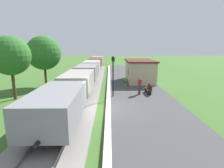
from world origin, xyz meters
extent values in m
plane|color=#3D6628|center=(0.00, 0.00, 0.00)|extent=(160.00, 160.00, 0.00)
cube|color=#424244|center=(3.20, 0.00, 0.12)|extent=(6.00, 60.00, 0.25)
cube|color=silver|center=(0.40, 0.00, 0.25)|extent=(0.36, 60.00, 0.01)
cube|color=gray|center=(-2.40, 0.00, 0.06)|extent=(3.80, 60.00, 0.12)
cube|color=slate|center=(-1.68, 0.00, 0.19)|extent=(0.07, 60.00, 0.14)
cube|color=slate|center=(-3.12, 0.00, 0.19)|extent=(0.07, 60.00, 0.14)
cube|color=gray|center=(-2.40, -3.19, 1.58)|extent=(2.50, 5.60, 1.60)
cube|color=black|center=(-2.40, -3.19, 0.93)|extent=(2.10, 5.15, 0.50)
cylinder|color=black|center=(-2.40, -1.40, 0.68)|extent=(1.56, 0.84, 0.84)
cylinder|color=black|center=(-2.40, -4.98, 0.68)|extent=(1.56, 0.84, 0.84)
cylinder|color=black|center=(-2.40, -0.24, 0.93)|extent=(0.20, 0.30, 0.20)
cylinder|color=black|center=(-2.40, -6.14, 0.93)|extent=(0.20, 0.30, 0.20)
cube|color=gray|center=(-2.40, 3.41, 1.58)|extent=(2.50, 5.60, 1.60)
cube|color=black|center=(-2.40, 3.41, 0.93)|extent=(2.10, 5.15, 0.50)
cylinder|color=black|center=(-2.40, 5.20, 0.68)|extent=(1.56, 0.84, 0.84)
cylinder|color=black|center=(-2.40, 1.62, 0.68)|extent=(1.56, 0.84, 0.84)
cylinder|color=black|center=(-2.40, 6.36, 0.93)|extent=(0.20, 0.30, 0.20)
cylinder|color=black|center=(-2.40, 0.46, 0.93)|extent=(0.20, 0.30, 0.20)
cube|color=gray|center=(-2.40, 10.01, 1.58)|extent=(2.50, 5.60, 1.60)
cube|color=black|center=(-2.40, 10.01, 0.93)|extent=(2.10, 5.15, 0.50)
cylinder|color=black|center=(-2.40, 11.80, 0.68)|extent=(1.56, 0.84, 0.84)
cylinder|color=black|center=(-2.40, 8.22, 0.68)|extent=(1.56, 0.84, 0.84)
cylinder|color=black|center=(-2.40, 12.96, 0.93)|extent=(0.20, 0.30, 0.20)
cylinder|color=black|center=(-2.40, 7.06, 0.93)|extent=(0.20, 0.30, 0.20)
cube|color=gray|center=(-2.40, 16.61, 1.58)|extent=(2.50, 5.60, 1.60)
cube|color=black|center=(-2.40, 16.61, 0.93)|extent=(2.10, 5.15, 0.50)
cylinder|color=black|center=(-2.40, 18.40, 0.68)|extent=(1.56, 0.84, 0.84)
cylinder|color=black|center=(-2.40, 14.82, 0.68)|extent=(1.56, 0.84, 0.84)
cylinder|color=black|center=(-2.40, 19.56, 0.93)|extent=(0.20, 0.30, 0.20)
cylinder|color=black|center=(-2.40, 13.66, 0.93)|extent=(0.20, 0.30, 0.20)
cube|color=brown|center=(-2.40, 23.21, 1.58)|extent=(2.50, 5.60, 1.60)
cube|color=black|center=(-2.40, 23.21, 0.93)|extent=(2.10, 5.15, 0.50)
cylinder|color=black|center=(-2.40, 25.00, 0.68)|extent=(1.56, 0.84, 0.84)
cylinder|color=black|center=(-2.40, 21.42, 0.68)|extent=(1.56, 0.84, 0.84)
cylinder|color=black|center=(-2.40, 26.16, 0.93)|extent=(0.20, 0.30, 0.20)
cylinder|color=black|center=(-2.40, 20.26, 0.93)|extent=(0.20, 0.30, 0.20)
cube|color=gray|center=(-2.40, 29.81, 1.58)|extent=(2.50, 5.60, 1.60)
cube|color=black|center=(-2.40, 29.81, 0.93)|extent=(2.10, 5.15, 0.50)
cylinder|color=black|center=(-2.40, 31.60, 0.68)|extent=(1.56, 0.84, 0.84)
cylinder|color=black|center=(-2.40, 28.02, 0.68)|extent=(1.56, 0.84, 0.84)
cylinder|color=black|center=(-2.40, 32.76, 0.93)|extent=(0.20, 0.30, 0.20)
cylinder|color=black|center=(-2.40, 26.86, 0.93)|extent=(0.20, 0.30, 0.20)
cube|color=tan|center=(4.40, 10.21, 1.55)|extent=(3.20, 5.50, 2.60)
cube|color=#51231E|center=(4.40, 10.21, 2.94)|extent=(3.50, 5.80, 0.18)
cube|color=black|center=(2.79, 9.11, 1.68)|extent=(0.03, 0.90, 0.80)
cube|color=#422819|center=(4.24, 4.08, 0.69)|extent=(0.42, 1.50, 0.04)
cube|color=#422819|center=(4.43, 4.08, 0.93)|extent=(0.04, 1.50, 0.45)
cube|color=black|center=(4.24, 3.48, 0.46)|extent=(0.38, 0.06, 0.42)
cube|color=black|center=(4.24, 4.68, 0.46)|extent=(0.38, 0.06, 0.42)
cylinder|color=#38332D|center=(3.36, 3.70, 0.68)|extent=(0.15, 0.15, 0.86)
cylinder|color=#38332D|center=(3.32, 3.85, 0.68)|extent=(0.15, 0.15, 0.86)
cube|color=maroon|center=(3.34, 3.78, 1.41)|extent=(0.33, 0.43, 0.60)
sphere|color=#936B51|center=(3.34, 3.78, 1.85)|extent=(0.22, 0.22, 0.22)
cylinder|color=slate|center=(2.33, 7.67, 0.42)|extent=(0.56, 0.56, 0.34)
sphere|color=#2D6B28|center=(2.33, 7.67, 0.85)|extent=(0.64, 0.64, 0.64)
cylinder|color=black|center=(0.81, 3.17, 1.85)|extent=(0.11, 0.11, 3.20)
cube|color=black|center=(0.81, 3.17, 3.63)|extent=(0.28, 0.28, 0.36)
sphere|color=#F2E5BF|center=(0.81, 3.17, 3.63)|extent=(0.20, 0.20, 0.20)
cone|color=black|center=(0.81, 3.17, 3.87)|extent=(0.20, 0.20, 0.16)
cylinder|color=#4C3823|center=(-8.13, 3.14, 1.33)|extent=(0.28, 0.28, 2.66)
sphere|color=#2D6B28|center=(-8.13, 3.14, 3.95)|extent=(3.43, 3.43, 3.43)
cylinder|color=#4C3823|center=(-7.17, 8.49, 1.25)|extent=(0.28, 0.28, 2.50)
sphere|color=#2D6B28|center=(-7.17, 8.49, 3.99)|extent=(3.95, 3.95, 3.95)
camera|label=1|loc=(0.50, -12.53, 4.74)|focal=28.39mm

